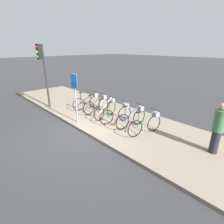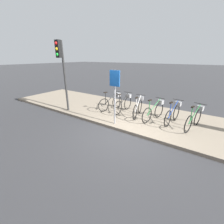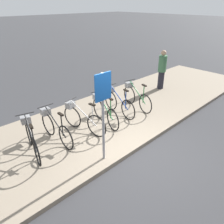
% 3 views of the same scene
% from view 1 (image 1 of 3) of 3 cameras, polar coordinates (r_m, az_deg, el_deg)
% --- Properties ---
extents(ground_plane, '(120.00, 120.00, 0.00)m').
position_cam_1_polar(ground_plane, '(7.37, -9.84, -6.57)').
color(ground_plane, '#38383A').
extents(sidewalk, '(16.65, 3.63, 0.12)m').
position_cam_1_polar(sidewalk, '(8.37, 0.48, -2.39)').
color(sidewalk, gray).
rests_on(sidewalk, ground_plane).
extents(parked_bicycle_0, '(0.55, 1.58, 0.99)m').
position_cam_1_polar(parked_bicycle_0, '(9.54, -7.63, 3.52)').
color(parked_bicycle_0, black).
rests_on(parked_bicycle_0, sidewalk).
extents(parked_bicycle_1, '(0.46, 1.62, 0.99)m').
position_cam_1_polar(parked_bicycle_1, '(9.04, -4.71, 2.67)').
color(parked_bicycle_1, black).
rests_on(parked_bicycle_1, sidewalk).
extents(parked_bicycle_2, '(0.48, 1.59, 0.99)m').
position_cam_1_polar(parked_bicycle_2, '(8.37, -1.72, 1.26)').
color(parked_bicycle_2, black).
rests_on(parked_bicycle_2, sidewalk).
extents(parked_bicycle_3, '(0.54, 1.58, 0.99)m').
position_cam_1_polar(parked_bicycle_3, '(7.78, 1.85, -0.28)').
color(parked_bicycle_3, black).
rests_on(parked_bicycle_3, sidewalk).
extents(parked_bicycle_4, '(0.46, 1.61, 0.99)m').
position_cam_1_polar(parked_bicycle_4, '(7.41, 6.80, -1.52)').
color(parked_bicycle_4, black).
rests_on(parked_bicycle_4, sidewalk).
extents(parked_bicycle_5, '(0.53, 1.58, 0.99)m').
position_cam_1_polar(parked_bicycle_5, '(6.88, 11.32, -3.59)').
color(parked_bicycle_5, black).
rests_on(parked_bicycle_5, sidewalk).
extents(pedestrian, '(0.34, 0.34, 1.66)m').
position_cam_1_polar(pedestrian, '(6.28, 31.32, -4.43)').
color(pedestrian, '#23232D').
rests_on(pedestrian, sidewalk).
extents(traffic_light, '(0.24, 0.40, 3.34)m').
position_cam_1_polar(traffic_light, '(10.02, -21.89, 14.57)').
color(traffic_light, '#2D2D2D').
rests_on(traffic_light, sidewalk).
extents(sign_post, '(0.44, 0.07, 2.17)m').
position_cam_1_polar(sign_post, '(7.58, -11.99, 6.98)').
color(sign_post, '#99999E').
rests_on(sign_post, sidewalk).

